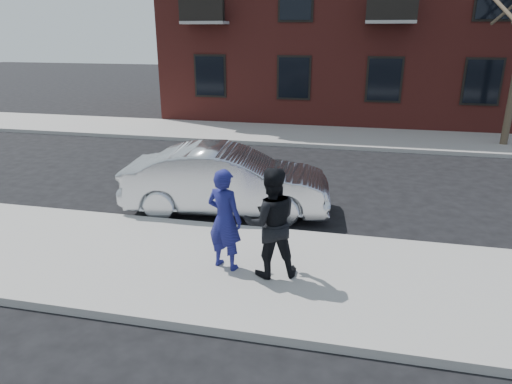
# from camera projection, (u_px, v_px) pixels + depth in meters

# --- Properties ---
(ground) EXTENTS (100.00, 100.00, 0.00)m
(ground) POSITION_uv_depth(u_px,v_px,m) (398.00, 286.00, 7.81)
(ground) COLOR black
(ground) RESTS_ON ground
(near_sidewalk) EXTENTS (50.00, 3.50, 0.15)m
(near_sidewalk) POSITION_uv_depth(u_px,v_px,m) (400.00, 290.00, 7.56)
(near_sidewalk) COLOR #9A9892
(near_sidewalk) RESTS_ON ground
(near_curb) EXTENTS (50.00, 0.10, 0.15)m
(near_curb) POSITION_uv_depth(u_px,v_px,m) (393.00, 243.00, 9.21)
(near_curb) COLOR #999691
(near_curb) RESTS_ON ground
(far_sidewalk) EXTENTS (50.00, 3.50, 0.15)m
(far_sidewalk) POSITION_uv_depth(u_px,v_px,m) (378.00, 139.00, 18.14)
(far_sidewalk) COLOR #9A9892
(far_sidewalk) RESTS_ON ground
(far_curb) EXTENTS (50.00, 0.10, 0.15)m
(far_curb) POSITION_uv_depth(u_px,v_px,m) (380.00, 149.00, 16.48)
(far_curb) COLOR #999691
(far_curb) RESTS_ON ground
(silver_sedan) EXTENTS (4.96, 2.19, 1.58)m
(silver_sedan) POSITION_uv_depth(u_px,v_px,m) (227.00, 180.00, 10.75)
(silver_sedan) COLOR #B7BABF
(silver_sedan) RESTS_ON ground
(man_hoodie) EXTENTS (0.76, 0.62, 1.82)m
(man_hoodie) POSITION_uv_depth(u_px,v_px,m) (225.00, 219.00, 7.84)
(man_hoodie) COLOR navy
(man_hoodie) RESTS_ON near_sidewalk
(man_peacoat) EXTENTS (1.12, 0.99, 1.91)m
(man_peacoat) POSITION_uv_depth(u_px,v_px,m) (271.00, 223.00, 7.59)
(man_peacoat) COLOR black
(man_peacoat) RESTS_ON near_sidewalk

